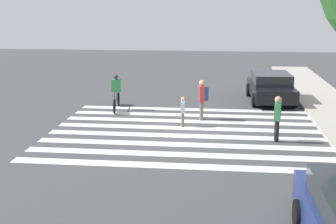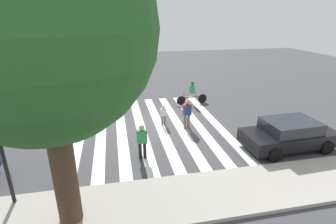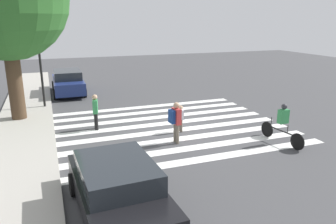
# 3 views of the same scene
# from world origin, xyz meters

# --- Properties ---
(ground_plane) EXTENTS (60.00, 60.00, 0.00)m
(ground_plane) POSITION_xyz_m (0.00, 0.00, 0.00)
(ground_plane) COLOR #444447
(crosswalk_stripes) EXTENTS (8.03, 10.00, 0.01)m
(crosswalk_stripes) POSITION_xyz_m (-0.00, 0.00, 0.00)
(crosswalk_stripes) COLOR white
(crosswalk_stripes) RESTS_ON ground_plane
(pedestrian_adult_yellow_jacket) EXTENTS (0.48, 0.41, 1.65)m
(pedestrian_adult_yellow_jacket) POSITION_xyz_m (-1.94, 0.56, 0.97)
(pedestrian_adult_yellow_jacket) COLOR #6B6051
(pedestrian_adult_yellow_jacket) RESTS_ON ground_plane
(pedestrian_adult_blue_shirt) EXTENTS (0.33, 0.17, 1.17)m
(pedestrian_adult_blue_shirt) POSITION_xyz_m (-0.77, -0.15, 0.66)
(pedestrian_adult_blue_shirt) COLOR #6B6051
(pedestrian_adult_blue_shirt) RESTS_ON ground_plane
(pedestrian_adult_tall_backpack) EXTENTS (0.47, 0.28, 1.59)m
(pedestrian_adult_tall_backpack) POSITION_xyz_m (0.81, 3.24, 0.90)
(pedestrian_adult_tall_backpack) COLOR black
(pedestrian_adult_tall_backpack) RESTS_ON ground_plane
(cyclist_near_curb) EXTENTS (2.24, 0.42, 1.60)m
(cyclist_near_curb) POSITION_xyz_m (-3.41, -3.35, 0.86)
(cyclist_near_curb) COLOR black
(cyclist_near_curb) RESTS_ON ground_plane
(car_parked_far_curb) EXTENTS (4.36, 2.18, 1.39)m
(car_parked_far_curb) POSITION_xyz_m (-5.97, 3.71, 0.72)
(car_parked_far_curb) COLOR black
(car_parked_far_curb) RESTS_ON ground_plane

